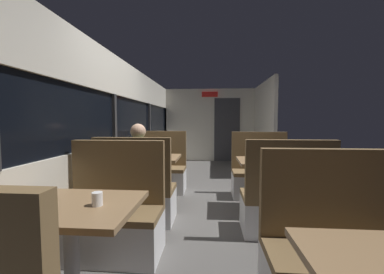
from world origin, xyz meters
name	(u,v)px	position (x,y,z in m)	size (l,w,h in m)	color
ground_plane	(207,207)	(0.00, 0.00, -0.01)	(3.30, 9.20, 0.02)	#514F4C
carriage_window_panel_left	(113,133)	(-1.45, 0.00, 1.11)	(0.09, 8.48, 2.30)	beige
carriage_end_bulkhead	(211,125)	(0.06, 4.19, 1.14)	(2.90, 0.11, 2.30)	beige
carriage_aisle_panel_right	(264,126)	(1.45, 3.00, 1.15)	(0.08, 2.40, 2.30)	beige
dining_table_near_window	(70,218)	(-0.89, -2.09, 0.64)	(0.90, 0.70, 0.74)	#9E9EA3
bench_near_window_facing_entry	(113,221)	(-0.89, -1.39, 0.33)	(0.95, 0.50, 1.10)	silver
dining_table_mid_window	(150,163)	(-0.89, 0.06, 0.64)	(0.90, 0.70, 0.74)	#9E9EA3
bench_mid_window_facing_end	(137,197)	(-0.89, -0.64, 0.33)	(0.95, 0.50, 1.10)	silver
bench_mid_window_facing_entry	(160,173)	(-0.89, 0.76, 0.33)	(0.95, 0.50, 1.10)	silver
bench_front_aisle_facing_entry	(336,266)	(0.89, -1.99, 0.33)	(0.95, 0.50, 1.10)	silver
dining_table_rear_aisle	(271,167)	(0.89, -0.14, 0.64)	(0.90, 0.70, 0.74)	#9E9EA3
bench_rear_aisle_facing_end	(285,206)	(0.89, -0.84, 0.33)	(0.95, 0.50, 1.10)	silver
bench_rear_aisle_facing_entry	(260,177)	(0.89, 0.56, 0.33)	(0.95, 0.50, 1.10)	silver
seated_passenger	(138,179)	(-0.89, -0.57, 0.54)	(0.47, 0.55, 1.26)	#26262D
coffee_cup_primary	(97,199)	(-0.69, -2.11, 0.79)	(0.07, 0.07, 0.09)	white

